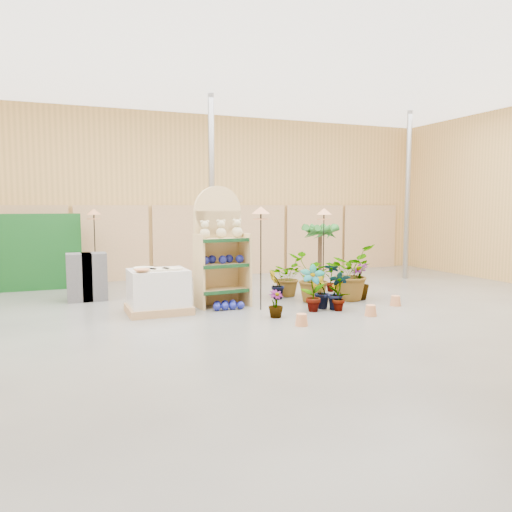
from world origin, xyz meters
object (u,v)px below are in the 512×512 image
Objects in this scene: display_shelf at (220,251)px; potted_plant_2 at (313,278)px; pallet_stack at (158,291)px; bird_table_front at (261,214)px.

potted_plant_2 is at bearing -19.22° from display_shelf.
pallet_stack is at bearing -171.95° from display_shelf.
pallet_stack is 0.59× the size of bird_table_front.
potted_plant_2 is (1.86, -0.46, -0.58)m from display_shelf.
potted_plant_2 is (1.28, 0.31, -1.33)m from bird_table_front.
potted_plant_2 is (3.15, -0.15, 0.10)m from pallet_stack.
bird_table_front is at bearing -14.37° from pallet_stack.
bird_table_front reaches higher than potted_plant_2.
bird_table_front is at bearing -58.17° from display_shelf.
display_shelf reaches higher than potted_plant_2.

